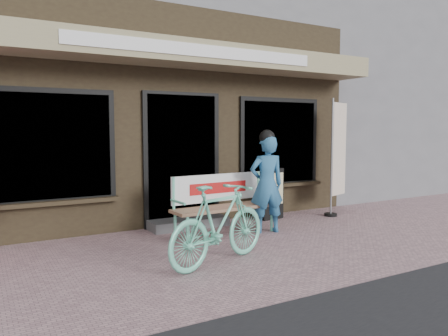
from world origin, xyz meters
TOP-DOWN VIEW (x-y plane):
  - ground at (0.00, 0.00)m, footprint 70.00×70.00m
  - storefront at (0.00, 4.96)m, footprint 7.00×6.77m
  - neighbor_right_near at (8.50, 5.50)m, footprint 10.00×7.00m
  - bench at (0.26, 1.09)m, footprint 1.70×0.53m
  - person at (0.91, 0.85)m, footprint 0.61×0.46m
  - bicycle at (-0.50, -0.18)m, footprint 1.66×0.93m
  - nobori_cream at (2.88, 1.37)m, footprint 0.64×0.32m
  - menu_stand at (1.57, 1.59)m, footprint 0.46×0.15m

SIDE VIEW (x-z plane):
  - ground at x=0.00m, z-range 0.00..0.00m
  - menu_stand at x=1.57m, z-range 0.01..0.92m
  - bicycle at x=-0.50m, z-range 0.00..0.96m
  - bench at x=0.26m, z-range 0.08..0.99m
  - person at x=0.91m, z-range -0.01..1.57m
  - nobori_cream at x=2.88m, z-range 0.03..2.19m
  - neighbor_right_near at x=8.50m, z-range 0.00..5.60m
  - storefront at x=0.00m, z-range -0.01..5.99m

